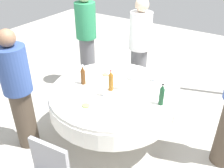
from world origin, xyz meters
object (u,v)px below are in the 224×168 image
Objects in this scene: person_south at (139,48)px; person_right at (18,91)px; wine_glass_far at (155,75)px; person_inner at (86,38)px; wine_glass_north at (133,73)px; plate_east at (86,106)px; bottle_dark_green_south at (162,95)px; wine_glass_near at (104,89)px; wine_glass_front at (120,82)px; dining_table at (112,99)px; bottle_brown_inner at (83,75)px; bottle_amber_right at (111,81)px; plate_left at (105,75)px; plate_rear at (160,91)px.

person_south is 1.94m from person_right.
wine_glass_far is 0.08× the size of person_inner.
person_south is at bearing 130.94° from wine_glass_far.
person_right reaches higher than wine_glass_north.
plate_east is 1.77m from person_inner.
bottle_dark_green_south is 0.67m from wine_glass_near.
person_inner is at bearing 152.83° from bottle_dark_green_south.
plate_east is at bearing -112.96° from person_right.
bottle_dark_green_south is 0.56m from wine_glass_front.
wine_glass_north is at bearing 75.06° from dining_table.
bottle_brown_inner is 1.96× the size of wine_glass_front.
wine_glass_far is (0.36, 0.50, -0.04)m from bottle_amber_right.
wine_glass_far is at bearing -67.07° from person_inner.
plate_east is (-0.03, -0.30, -0.08)m from wine_glass_near.
person_right reaches higher than dining_table.
wine_glass_near is at bearing -13.17° from bottle_brown_inner.
bottle_amber_right is at bearing 89.23° from wine_glass_near.
wine_glass_far is 0.74m from wine_glass_near.
wine_glass_front is at bearing 71.62° from wine_glass_near.
wine_glass_near reaches higher than plate_left.
plate_left is at bearing 106.88° from plate_east.
plate_left is 0.78m from plate_rear.
wine_glass_near is 0.48m from plate_left.
person_south is at bearing 127.61° from bottle_dark_green_south.
wine_glass_front is at bearing 176.64° from bottle_dark_green_south.
plate_east and plate_left have the same top height.
wine_glass_front is at bearing 78.19° from plate_east.
plate_rear is at bearing 115.39° from bottle_dark_green_south.
bottle_dark_green_south reaches higher than plate_east.
dining_table is 0.44m from wine_glass_north.
bottle_brown_inner is at bearing 166.83° from wine_glass_near.
dining_table is at bearing -90.00° from person_inner.
wine_glass_far reaches higher than dining_table.
bottle_dark_green_south is 1.32× the size of plate_left.
plate_left is 0.92× the size of plate_rear.
person_right is (-0.46, -0.64, -0.05)m from bottle_brown_inner.
person_south reaches higher than plate_rear.
wine_glass_front reaches higher than plate_rear.
bottle_dark_green_south is 1.93× the size of wine_glass_north.
bottle_brown_inner is at bearing 131.24° from plate_east.
person_south is at bearing 100.16° from dining_table.
bottle_brown_inner is 2.04× the size of wine_glass_far.
plate_rear is 0.14× the size of person_right.
wine_glass_front is 1.08m from person_south.
bottle_dark_green_south is at bearing -30.48° from wine_glass_north.
person_south is at bearing 99.61° from bottle_amber_right.
bottle_dark_green_south is 1.21× the size of plate_rear.
person_right is at bearing -131.04° from person_inner.
bottle_brown_inner is at bearing -112.21° from plate_left.
bottle_dark_green_south is at bearing 3.57° from dining_table.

